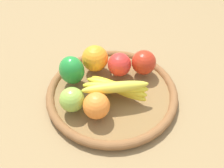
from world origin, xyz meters
TOP-DOWN VIEW (x-y plane):
  - ground_plane at (0.00, 0.00)m, footprint 2.40×2.40m
  - basket at (0.00, 0.00)m, footprint 0.39×0.39m
  - apple_0 at (0.05, -0.05)m, footprint 0.10×0.10m
  - apple_1 at (-0.01, 0.13)m, footprint 0.09×0.09m
  - banana_bunch at (-0.03, 0.00)m, footprint 0.17×0.18m
  - bell_pepper at (0.09, 0.09)m, footprint 0.10×0.10m
  - orange_1 at (0.11, -0.00)m, footprint 0.11×0.11m
  - apple_2 at (0.02, -0.12)m, footprint 0.10×0.10m
  - orange_0 at (-0.06, 0.08)m, footprint 0.10×0.10m

SIDE VIEW (x-z plane):
  - ground_plane at x=0.00m, z-range 0.00..0.00m
  - basket at x=0.00m, z-range 0.00..0.03m
  - apple_1 at x=-0.01m, z-range 0.03..0.10m
  - banana_bunch at x=-0.03m, z-range 0.03..0.10m
  - orange_0 at x=-0.06m, z-range 0.03..0.10m
  - apple_0 at x=0.05m, z-range 0.03..0.10m
  - apple_2 at x=0.02m, z-range 0.03..0.11m
  - orange_1 at x=0.11m, z-range 0.03..0.11m
  - bell_pepper at x=0.09m, z-range 0.03..0.12m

